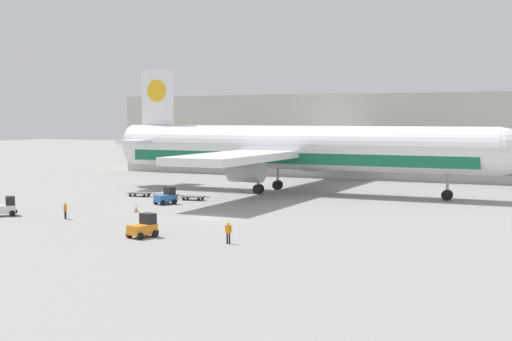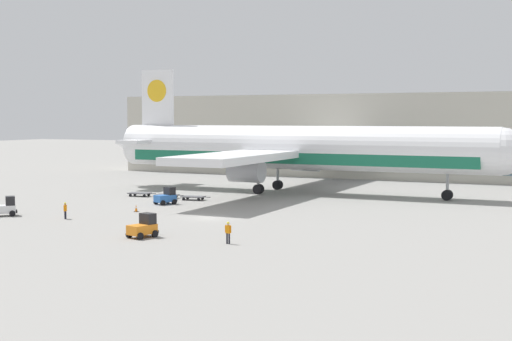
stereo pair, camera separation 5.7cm
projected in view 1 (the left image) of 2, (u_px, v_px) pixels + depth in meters
ground_plane at (210, 218)px, 71.65m from camera, size 400.00×400.00×0.00m
terminal_building at (371, 135)px, 124.34m from camera, size 90.00×18.20×14.00m
airplane_main at (291, 149)px, 95.13m from camera, size 58.04×48.01×17.00m
baggage_tug_foreground at (6, 207)px, 73.05m from camera, size 2.73×2.74×2.00m
baggage_tug_mid at (144, 227)px, 59.94m from camera, size 2.18×2.73×2.00m
baggage_tug_far at (166, 197)px, 82.90m from camera, size 2.38×2.79×2.00m
baggage_dolly_lead at (140, 193)px, 91.17m from camera, size 3.77×1.86×0.48m
baggage_dolly_second at (167, 195)px, 89.13m from camera, size 3.77×1.86×0.48m
baggage_dolly_third at (193, 197)px, 87.08m from camera, size 3.77×1.86×0.48m
ground_crew_near at (65, 209)px, 70.78m from camera, size 0.33×0.54×1.67m
ground_crew_far at (228, 231)px, 56.80m from camera, size 0.57×0.23×1.79m
traffic_cone_near at (136, 208)px, 76.26m from camera, size 0.40×0.40×0.78m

